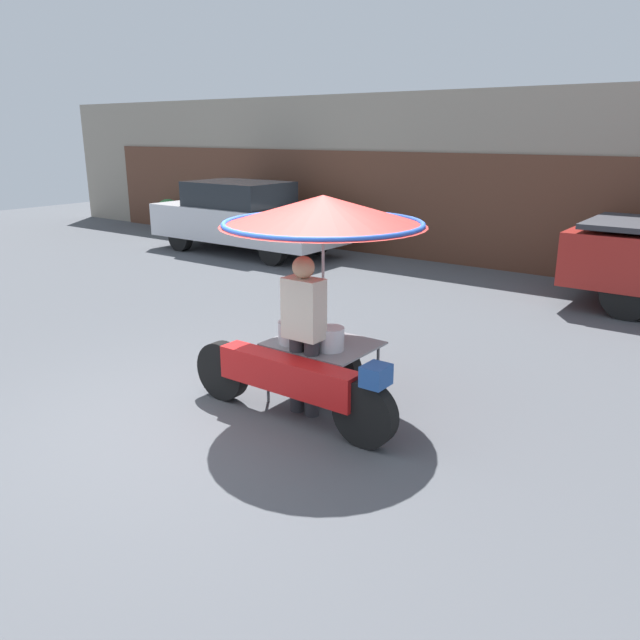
# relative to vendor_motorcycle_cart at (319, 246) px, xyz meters

# --- Properties ---
(ground_plane) EXTENTS (36.00, 36.00, 0.00)m
(ground_plane) POSITION_rel_vendor_motorcycle_cart_xyz_m (-0.55, -0.97, -1.61)
(ground_plane) COLOR #4C4F54
(shopfront_building) EXTENTS (28.00, 2.06, 3.43)m
(shopfront_building) POSITION_rel_vendor_motorcycle_cart_xyz_m (-0.55, 8.26, 0.10)
(shopfront_building) COLOR gray
(shopfront_building) RESTS_ON ground
(vendor_motorcycle_cart) EXTENTS (2.32, 1.97, 2.07)m
(vendor_motorcycle_cart) POSITION_rel_vendor_motorcycle_cart_xyz_m (0.00, 0.00, 0.00)
(vendor_motorcycle_cart) COLOR black
(vendor_motorcycle_cart) RESTS_ON ground
(vendor_person) EXTENTS (0.38, 0.22, 1.55)m
(vendor_person) POSITION_rel_vendor_motorcycle_cart_xyz_m (0.02, -0.27, -0.74)
(vendor_person) COLOR #2D2D33
(vendor_person) RESTS_ON ground
(parked_car) EXTENTS (4.50, 1.78, 1.57)m
(parked_car) POSITION_rel_vendor_motorcycle_cart_xyz_m (-6.25, 5.67, -0.80)
(parked_car) COLOR black
(parked_car) RESTS_ON ground
(potted_plant) EXTENTS (0.70, 0.70, 0.89)m
(potted_plant) POSITION_rel_vendor_motorcycle_cart_xyz_m (-10.01, 6.66, -1.11)
(potted_plant) COLOR gray
(potted_plant) RESTS_ON ground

